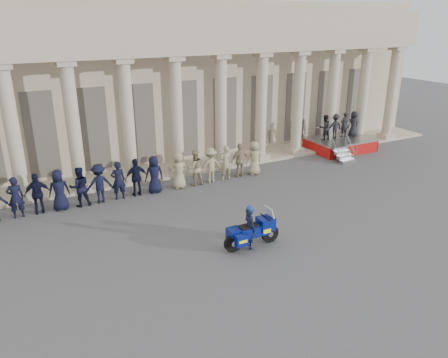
% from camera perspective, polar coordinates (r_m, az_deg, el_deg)
% --- Properties ---
extents(ground, '(90.00, 90.00, 0.00)m').
position_cam_1_polar(ground, '(16.87, 0.25, -8.35)').
color(ground, '#444447').
rests_on(ground, ground).
extents(building, '(40.00, 12.50, 9.00)m').
position_cam_1_polar(building, '(28.88, -13.87, 12.73)').
color(building, tan).
rests_on(building, ground).
extents(officer_rank, '(17.04, 0.70, 1.85)m').
position_cam_1_polar(officer_rank, '(20.89, -15.33, -0.47)').
color(officer_rank, black).
rests_on(officer_rank, ground).
extents(reviewing_stand, '(3.90, 3.82, 2.39)m').
position_cam_1_polar(reviewing_stand, '(28.88, 14.80, 5.98)').
color(reviewing_stand, gray).
rests_on(reviewing_stand, ground).
extents(motorcycle, '(2.31, 0.94, 1.48)m').
position_cam_1_polar(motorcycle, '(16.37, 3.74, -6.81)').
color(motorcycle, black).
rests_on(motorcycle, ground).
extents(rider, '(0.39, 0.59, 1.71)m').
position_cam_1_polar(rider, '(16.21, 3.38, -6.25)').
color(rider, black).
rests_on(rider, ground).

